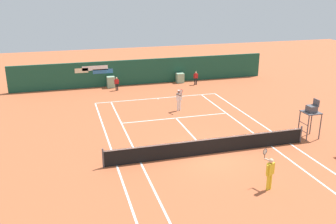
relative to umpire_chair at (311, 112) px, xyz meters
name	(u,v)px	position (x,y,z in m)	size (l,w,h in m)	color
ground_plane	(205,150)	(-7.00, 0.00, -1.70)	(80.00, 80.00, 0.01)	#B25633
tennis_net	(209,146)	(-7.00, -0.58, -1.19)	(12.10, 0.10, 1.07)	#4C4C51
sponsor_back_wall	(144,72)	(-7.02, 16.38, -0.53)	(25.00, 1.02, 2.43)	#194C38
umpire_chair	(311,112)	(0.00, 0.00, 0.00)	(1.00, 1.00, 2.51)	#47474C
player_on_baseline	(179,98)	(-6.26, 7.40, -0.72)	(0.51, 0.82, 1.86)	white
player_near_side	(270,171)	(-5.79, -4.99, -0.75)	(0.50, 0.82, 1.84)	yellow
ball_kid_centre_post	(117,83)	(-9.97, 14.62, -0.99)	(0.41, 0.19, 1.25)	black
ball_kid_right_post	(196,77)	(-2.25, 14.62, -0.96)	(0.43, 0.20, 1.30)	black
tennis_ball_mid_court	(125,128)	(-10.95, 4.79, -1.67)	(0.07, 0.07, 0.07)	#CCE033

